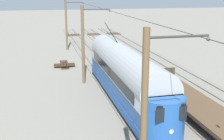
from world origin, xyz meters
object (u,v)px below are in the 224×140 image
at_px(catenary_pole_mid_near, 84,44).
at_px(catenary_pole_foreground, 67,24).
at_px(catenary_pole_mid_far, 146,115).
at_px(flatcar_adjacent, 191,100).
at_px(spare_tie_stack, 64,65).
at_px(vintage_streetcar, 125,73).

bearing_deg(catenary_pole_mid_near, catenary_pole_foreground, -90.00).
xyz_separation_m(catenary_pole_mid_near, catenary_pole_mid_far, (0.00, 16.84, 0.00)).
xyz_separation_m(flatcar_adjacent, catenary_pole_foreground, (6.56, -25.59, 2.98)).
relative_size(catenary_pole_mid_near, spare_tie_stack, 3.06).
distance_m(catenary_pole_mid_near, catenary_pole_mid_far, 16.84).
xyz_separation_m(flatcar_adjacent, spare_tie_stack, (7.93, -15.39, -0.59)).
xyz_separation_m(flatcar_adjacent, catenary_pole_mid_near, (6.56, -8.75, 2.98)).
relative_size(catenary_pole_mid_near, catenary_pole_mid_far, 1.00).
bearing_deg(catenary_pole_mid_far, catenary_pole_foreground, -90.00).
bearing_deg(flatcar_adjacent, spare_tie_stack, -62.73).
height_order(flatcar_adjacent, catenary_pole_mid_far, catenary_pole_mid_far).
bearing_deg(catenary_pole_foreground, flatcar_adjacent, 104.38).
bearing_deg(catenary_pole_foreground, vintage_streetcar, 96.51).
bearing_deg(catenary_pole_mid_near, catenary_pole_mid_far, 90.00).
height_order(catenary_pole_mid_near, catenary_pole_mid_far, same).
height_order(vintage_streetcar, catenary_pole_foreground, catenary_pole_foreground).
relative_size(vintage_streetcar, flatcar_adjacent, 1.44).
bearing_deg(catenary_pole_mid_near, flatcar_adjacent, 126.87).
bearing_deg(catenary_pole_mid_far, flatcar_adjacent, -129.04).
relative_size(catenary_pole_mid_far, spare_tie_stack, 3.06).
bearing_deg(catenary_pole_foreground, catenary_pole_mid_far, 90.00).
height_order(vintage_streetcar, catenary_pole_mid_near, catenary_pole_mid_near).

